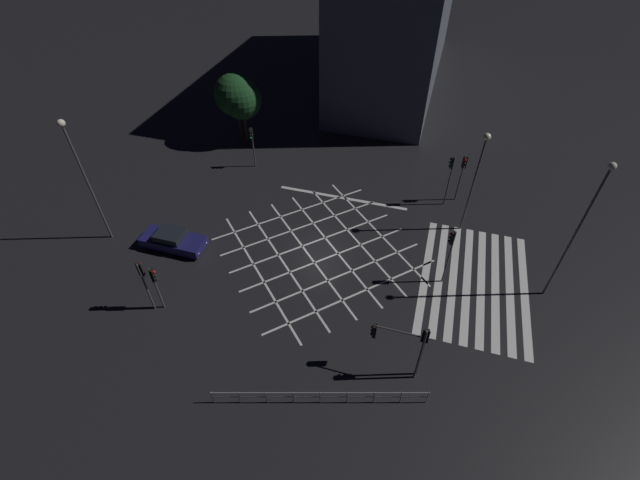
% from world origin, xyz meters
% --- Properties ---
extents(ground_plane, '(200.00, 200.00, 0.00)m').
position_xyz_m(ground_plane, '(0.00, 0.00, 0.00)').
color(ground_plane, black).
extents(road_markings, '(15.92, 22.00, 0.01)m').
position_xyz_m(road_markings, '(0.30, -6.70, 0.00)').
color(road_markings, silver).
rests_on(road_markings, ground_plane).
extents(traffic_light_ne_main, '(0.39, 0.36, 3.77)m').
position_xyz_m(traffic_light_ne_main, '(8.62, 8.65, 2.70)').
color(traffic_light_ne_main, '#424244').
rests_on(traffic_light_ne_main, ground_plane).
extents(traffic_light_sw_main, '(0.39, 0.36, 4.22)m').
position_xyz_m(traffic_light_sw_main, '(-7.98, -7.72, 3.01)').
color(traffic_light_sw_main, '#424244').
rests_on(traffic_light_sw_main, ground_plane).
extents(traffic_light_nw_cross, '(0.36, 0.39, 3.49)m').
position_xyz_m(traffic_light_nw_cross, '(-7.71, 7.77, 2.50)').
color(traffic_light_nw_cross, '#424244').
rests_on(traffic_light_nw_cross, ground_plane).
extents(traffic_light_se_main, '(0.39, 0.36, 4.06)m').
position_xyz_m(traffic_light_se_main, '(8.73, -8.84, 2.90)').
color(traffic_light_se_main, '#424244').
rests_on(traffic_light_se_main, ground_plane).
extents(traffic_light_se_cross, '(0.36, 0.39, 4.36)m').
position_xyz_m(traffic_light_se_cross, '(7.91, -7.92, 3.11)').
color(traffic_light_se_cross, '#424244').
rests_on(traffic_light_se_cross, ground_plane).
extents(traffic_light_median_south, '(0.36, 0.39, 4.36)m').
position_xyz_m(traffic_light_median_south, '(-0.55, -8.50, 3.10)').
color(traffic_light_median_south, '#424244').
rests_on(traffic_light_median_south, ground_plane).
extents(traffic_light_sw_cross, '(0.36, 2.82, 3.53)m').
position_xyz_m(traffic_light_sw_cross, '(-7.83, -6.29, 2.61)').
color(traffic_light_sw_cross, '#424244').
rests_on(traffic_light_sw_cross, ground_plane).
extents(traffic_light_nw_main, '(0.39, 0.36, 3.93)m').
position_xyz_m(traffic_light_nw_main, '(-7.88, 8.36, 2.81)').
color(traffic_light_nw_main, '#424244').
rests_on(traffic_light_nw_main, ground_plane).
extents(street_lamp_east, '(0.48, 0.48, 7.93)m').
position_xyz_m(street_lamp_east, '(5.25, -9.46, 5.47)').
color(street_lamp_east, '#424244').
rests_on(street_lamp_east, ground_plane).
extents(street_lamp_west, '(0.41, 0.41, 9.84)m').
position_xyz_m(street_lamp_west, '(0.24, -14.92, 6.08)').
color(street_lamp_west, '#424244').
rests_on(street_lamp_west, ground_plane).
extents(street_lamp_far, '(0.47, 0.47, 9.36)m').
position_xyz_m(street_lamp_far, '(-3.06, 15.09, 6.23)').
color(street_lamp_far, '#424244').
rests_on(street_lamp_far, ground_plane).
extents(street_tree_near, '(3.91, 3.91, 6.58)m').
position_xyz_m(street_tree_near, '(12.62, 11.71, 4.62)').
color(street_tree_near, '#38281C').
rests_on(street_tree_near, ground_plane).
extents(street_tree_far, '(3.57, 3.57, 6.07)m').
position_xyz_m(street_tree_far, '(12.48, 11.09, 4.27)').
color(street_tree_far, '#38281C').
rests_on(street_tree_far, ground_plane).
extents(waiting_car, '(1.83, 4.61, 1.37)m').
position_xyz_m(waiting_car, '(-2.65, 10.10, 0.64)').
color(waiting_car, '#191951').
rests_on(waiting_car, ground_plane).
extents(pedestrian_railing, '(3.19, 10.59, 1.05)m').
position_xyz_m(pedestrian_railing, '(-10.89, -3.24, 0.67)').
color(pedestrian_railing, '#9EA0A5').
rests_on(pedestrian_railing, ground_plane).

